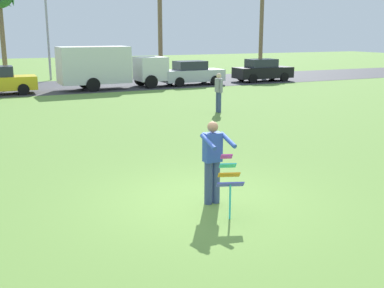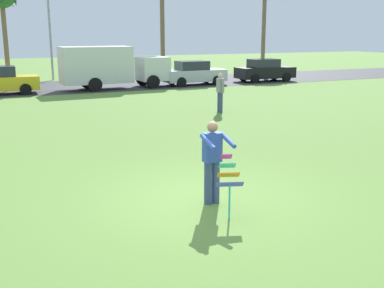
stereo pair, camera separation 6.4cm
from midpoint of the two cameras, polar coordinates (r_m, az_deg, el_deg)
ground_plane at (r=10.01m, az=1.42°, el=-6.87°), size 120.00×120.00×0.00m
road_strip at (r=31.74m, az=-16.80°, el=6.58°), size 120.00×8.00×0.01m
person_kite_flyer at (r=9.57m, az=2.70°, el=-1.87°), size 0.53×0.65×1.73m
kite_held at (r=8.98m, az=4.64°, el=-4.01°), size 0.56×0.72×1.16m
parked_truck_white_box at (r=29.89m, az=-9.95°, el=9.26°), size 6.76×2.27×2.62m
parked_car_silver at (r=31.85m, az=0.26°, el=8.56°), size 4.23×1.90×1.60m
parked_car_black at (r=34.54m, az=8.85°, el=8.78°), size 4.23×1.90×1.60m
streetlight_pole at (r=36.69m, az=-16.87°, el=13.68°), size 0.24×1.65×7.00m
person_walker_near at (r=20.84m, az=3.52°, el=6.39°), size 0.23×0.57×1.73m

